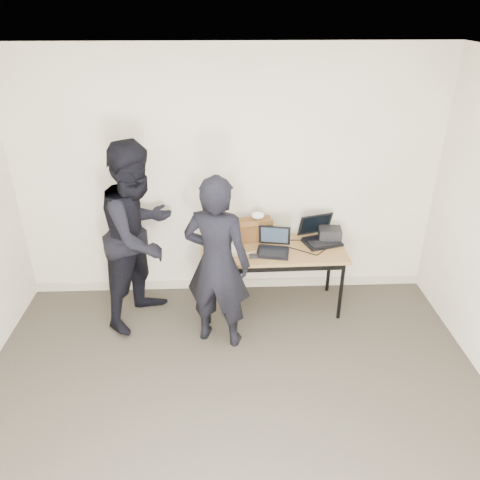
{
  "coord_description": "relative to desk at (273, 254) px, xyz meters",
  "views": [
    {
      "loc": [
        -0.06,
        -2.44,
        3.04
      ],
      "look_at": [
        0.1,
        1.6,
        0.95
      ],
      "focal_mm": 35.0,
      "sensor_mm": 36.0,
      "label": 1
    }
  ],
  "objects": [
    {
      "name": "room",
      "position": [
        -0.46,
        -1.83,
        0.69
      ],
      "size": [
        4.6,
        4.6,
        2.8
      ],
      "color": "#3C362D",
      "rests_on": "ground"
    },
    {
      "name": "desk",
      "position": [
        0.0,
        0.0,
        0.0
      ],
      "size": [
        1.51,
        0.68,
        0.72
      ],
      "rotation": [
        0.0,
        0.0,
        0.02
      ],
      "color": "olive",
      "rests_on": "ground"
    },
    {
      "name": "laptop_beige",
      "position": [
        -0.5,
        0.02,
        0.11
      ],
      "size": [
        0.34,
        0.33,
        0.25
      ],
      "rotation": [
        0.0,
        0.0,
        0.1
      ],
      "color": "#B8AE93",
      "rests_on": "desk"
    },
    {
      "name": "laptop_center",
      "position": [
        -0.0,
        -0.04,
        0.12
      ],
      "size": [
        0.38,
        0.37,
        0.25
      ],
      "rotation": [
        0.0,
        0.0,
        -0.19
      ],
      "color": "black",
      "rests_on": "desk"
    },
    {
      "name": "laptop_right",
      "position": [
        0.51,
        0.17,
        0.12
      ],
      "size": [
        0.47,
        0.46,
        0.28
      ],
      "rotation": [
        0.0,
        0.0,
        0.3
      ],
      "color": "black",
      "rests_on": "desk"
    },
    {
      "name": "leather_satchel",
      "position": [
        -0.18,
        0.23,
        0.19
      ],
      "size": [
        0.38,
        0.24,
        0.25
      ],
      "rotation": [
        0.0,
        0.0,
        0.17
      ],
      "color": "brown",
      "rests_on": "desk"
    },
    {
      "name": "tissue",
      "position": [
        -0.15,
        0.23,
        0.34
      ],
      "size": [
        0.14,
        0.12,
        0.08
      ],
      "primitive_type": "ellipsoid",
      "rotation": [
        0.0,
        0.0,
        0.14
      ],
      "color": "white",
      "rests_on": "leather_satchel"
    },
    {
      "name": "equipment_box",
      "position": [
        0.63,
        0.19,
        0.13
      ],
      "size": [
        0.25,
        0.22,
        0.14
      ],
      "primitive_type": "cube",
      "rotation": [
        0.0,
        0.0,
        -0.1
      ],
      "color": "black",
      "rests_on": "desk"
    },
    {
      "name": "power_brick",
      "position": [
        -0.22,
        -0.17,
        0.07
      ],
      "size": [
        0.08,
        0.05,
        0.03
      ],
      "primitive_type": "cube",
      "rotation": [
        0.0,
        0.0,
        -0.02
      ],
      "color": "black",
      "rests_on": "desk"
    },
    {
      "name": "cables",
      "position": [
        0.04,
        -0.01,
        0.06
      ],
      "size": [
        1.15,
        0.41,
        0.01
      ],
      "rotation": [
        0.0,
        0.0,
        -0.15
      ],
      "color": "black",
      "rests_on": "desk"
    },
    {
      "name": "person_typist",
      "position": [
        -0.58,
        -0.53,
        0.21
      ],
      "size": [
        0.73,
        0.59,
        1.73
      ],
      "primitive_type": "imported",
      "rotation": [
        0.0,
        0.0,
        2.83
      ],
      "color": "black",
      "rests_on": "ground"
    },
    {
      "name": "person_observer",
      "position": [
        -1.35,
        -0.09,
        0.3
      ],
      "size": [
        1.1,
        1.17,
        1.92
      ],
      "primitive_type": "imported",
      "rotation": [
        0.0,
        0.0,
        1.05
      ],
      "color": "black",
      "rests_on": "ground"
    },
    {
      "name": "baseboard",
      "position": [
        -0.46,
        0.41,
        -0.61
      ],
      "size": [
        4.5,
        0.03,
        0.1
      ],
      "primitive_type": "cube",
      "color": "beige",
      "rests_on": "ground"
    }
  ]
}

